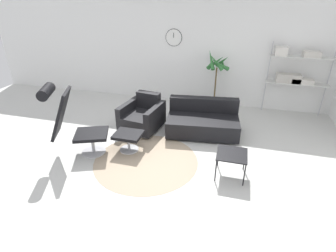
{
  "coord_description": "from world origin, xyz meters",
  "views": [
    {
      "loc": [
        1.14,
        -3.97,
        2.71
      ],
      "look_at": [
        0.04,
        0.09,
        0.55
      ],
      "focal_mm": 28.0,
      "sensor_mm": 36.0,
      "label": 1
    }
  ],
  "objects_px": {
    "side_table": "(232,156)",
    "shelf_unit": "(295,70)",
    "ottoman": "(128,137)",
    "lounge_chair": "(70,118)",
    "potted_plant": "(216,81)",
    "armchair_red": "(143,117)",
    "couch_low": "(203,122)"
  },
  "relations": [
    {
      "from": "armchair_red",
      "to": "ottoman",
      "type": "bearing_deg",
      "value": 101.26
    },
    {
      "from": "lounge_chair",
      "to": "shelf_unit",
      "type": "height_order",
      "value": "shelf_unit"
    },
    {
      "from": "potted_plant",
      "to": "lounge_chair",
      "type": "bearing_deg",
      "value": -129.1
    },
    {
      "from": "armchair_red",
      "to": "potted_plant",
      "type": "xyz_separation_m",
      "value": [
        1.39,
        1.48,
        0.48
      ]
    },
    {
      "from": "side_table",
      "to": "potted_plant",
      "type": "xyz_separation_m",
      "value": [
        -0.57,
        2.69,
        0.38
      ]
    },
    {
      "from": "side_table",
      "to": "armchair_red",
      "type": "bearing_deg",
      "value": 148.36
    },
    {
      "from": "potted_plant",
      "to": "shelf_unit",
      "type": "distance_m",
      "value": 1.81
    },
    {
      "from": "lounge_chair",
      "to": "ottoman",
      "type": "xyz_separation_m",
      "value": [
        0.92,
        0.38,
        -0.47
      ]
    },
    {
      "from": "lounge_chair",
      "to": "shelf_unit",
      "type": "relative_size",
      "value": 0.78
    },
    {
      "from": "ottoman",
      "to": "side_table",
      "type": "relative_size",
      "value": 1.07
    },
    {
      "from": "ottoman",
      "to": "shelf_unit",
      "type": "xyz_separation_m",
      "value": [
        3.11,
        2.56,
        0.84
      ]
    },
    {
      "from": "armchair_red",
      "to": "shelf_unit",
      "type": "distance_m",
      "value": 3.66
    },
    {
      "from": "shelf_unit",
      "to": "couch_low",
      "type": "bearing_deg",
      "value": -141.59
    },
    {
      "from": "ottoman",
      "to": "armchair_red",
      "type": "height_order",
      "value": "armchair_red"
    },
    {
      "from": "armchair_red",
      "to": "shelf_unit",
      "type": "height_order",
      "value": "shelf_unit"
    },
    {
      "from": "couch_low",
      "to": "shelf_unit",
      "type": "relative_size",
      "value": 0.92
    },
    {
      "from": "side_table",
      "to": "potted_plant",
      "type": "relative_size",
      "value": 0.32
    },
    {
      "from": "couch_low",
      "to": "side_table",
      "type": "xyz_separation_m",
      "value": [
        0.66,
        -1.36,
        0.13
      ]
    },
    {
      "from": "ottoman",
      "to": "armchair_red",
      "type": "bearing_deg",
      "value": 93.21
    },
    {
      "from": "lounge_chair",
      "to": "armchair_red",
      "type": "height_order",
      "value": "lounge_chair"
    },
    {
      "from": "side_table",
      "to": "potted_plant",
      "type": "distance_m",
      "value": 2.77
    },
    {
      "from": "lounge_chair",
      "to": "shelf_unit",
      "type": "xyz_separation_m",
      "value": [
        4.03,
        2.93,
        0.37
      ]
    },
    {
      "from": "ottoman",
      "to": "potted_plant",
      "type": "bearing_deg",
      "value": 60.84
    },
    {
      "from": "side_table",
      "to": "shelf_unit",
      "type": "height_order",
      "value": "shelf_unit"
    },
    {
      "from": "ottoman",
      "to": "armchair_red",
      "type": "distance_m",
      "value": 0.92
    },
    {
      "from": "ottoman",
      "to": "potted_plant",
      "type": "distance_m",
      "value": 2.79
    },
    {
      "from": "lounge_chair",
      "to": "potted_plant",
      "type": "bearing_deg",
      "value": 118.63
    },
    {
      "from": "shelf_unit",
      "to": "lounge_chair",
      "type": "bearing_deg",
      "value": -143.95
    },
    {
      "from": "ottoman",
      "to": "shelf_unit",
      "type": "relative_size",
      "value": 0.3
    },
    {
      "from": "armchair_red",
      "to": "side_table",
      "type": "bearing_deg",
      "value": 156.4
    },
    {
      "from": "lounge_chair",
      "to": "potted_plant",
      "type": "height_order",
      "value": "potted_plant"
    },
    {
      "from": "couch_low",
      "to": "armchair_red",
      "type": "bearing_deg",
      "value": -0.19
    }
  ]
}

